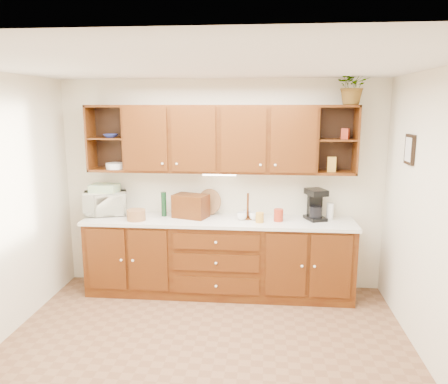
% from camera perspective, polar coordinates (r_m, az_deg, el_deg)
% --- Properties ---
extents(floor, '(4.00, 4.00, 0.00)m').
position_cam_1_polar(floor, '(4.30, -2.81, -20.82)').
color(floor, brown).
rests_on(floor, ground).
extents(ceiling, '(4.00, 4.00, 0.00)m').
position_cam_1_polar(ceiling, '(3.66, -3.21, 16.22)').
color(ceiling, white).
rests_on(ceiling, back_wall).
extents(back_wall, '(4.00, 0.00, 4.00)m').
position_cam_1_polar(back_wall, '(5.47, -0.37, 0.89)').
color(back_wall, '#EEE5C8').
rests_on(back_wall, floor).
extents(right_wall, '(0.00, 3.50, 3.50)m').
position_cam_1_polar(right_wall, '(4.02, 26.61, -4.12)').
color(right_wall, '#EEE5C8').
rests_on(right_wall, floor).
extents(base_cabinets, '(3.20, 0.60, 0.90)m').
position_cam_1_polar(base_cabinets, '(5.40, -0.68, -8.58)').
color(base_cabinets, '#3D1606').
rests_on(base_cabinets, floor).
extents(countertop, '(3.24, 0.64, 0.04)m').
position_cam_1_polar(countertop, '(5.25, -0.70, -3.79)').
color(countertop, silver).
rests_on(countertop, base_cabinets).
extents(upper_cabinets, '(3.20, 0.33, 0.80)m').
position_cam_1_polar(upper_cabinets, '(5.24, -0.45, 6.97)').
color(upper_cabinets, '#3D1606').
rests_on(upper_cabinets, back_wall).
extents(undercabinet_light, '(0.40, 0.05, 0.02)m').
position_cam_1_polar(undercabinet_light, '(5.23, -0.61, 2.31)').
color(undercabinet_light, white).
rests_on(undercabinet_light, upper_cabinets).
extents(framed_picture, '(0.03, 0.24, 0.30)m').
position_cam_1_polar(framed_picture, '(4.75, 23.10, 5.13)').
color(framed_picture, black).
rests_on(framed_picture, right_wall).
extents(wicker_basket, '(0.28, 0.28, 0.13)m').
position_cam_1_polar(wicker_basket, '(5.29, -11.40, -2.96)').
color(wicker_basket, '#A26F43').
rests_on(wicker_basket, countertop).
extents(microwave, '(0.60, 0.49, 0.29)m').
position_cam_1_polar(microwave, '(5.65, -15.23, -1.42)').
color(microwave, silver).
rests_on(microwave, countertop).
extents(towel_stack, '(0.34, 0.26, 0.10)m').
position_cam_1_polar(towel_stack, '(5.61, -15.33, 0.49)').
color(towel_stack, '#D7D565').
rests_on(towel_stack, microwave).
extents(wine_bottle, '(0.07, 0.07, 0.30)m').
position_cam_1_polar(wine_bottle, '(5.42, -7.86, -1.58)').
color(wine_bottle, black).
rests_on(wine_bottle, countertop).
extents(woven_tray, '(0.33, 0.21, 0.32)m').
position_cam_1_polar(woven_tray, '(5.49, -1.91, -2.81)').
color(woven_tray, '#A26F43').
rests_on(woven_tray, countertop).
extents(bread_box, '(0.46, 0.37, 0.28)m').
position_cam_1_polar(bread_box, '(5.32, -4.37, -1.84)').
color(bread_box, '#3D1606').
rests_on(bread_box, countertop).
extents(mug_tree, '(0.30, 0.29, 0.32)m').
position_cam_1_polar(mug_tree, '(5.26, 3.12, -3.02)').
color(mug_tree, '#3D1606').
rests_on(mug_tree, countertop).
extents(canister_red, '(0.12, 0.12, 0.15)m').
position_cam_1_polar(canister_red, '(5.19, 7.13, -3.02)').
color(canister_red, '#A12D17').
rests_on(canister_red, countertop).
extents(canister_white, '(0.09, 0.09, 0.20)m').
position_cam_1_polar(canister_white, '(5.38, 13.68, -2.44)').
color(canister_white, white).
rests_on(canister_white, countertop).
extents(canister_yellow, '(0.12, 0.12, 0.12)m').
position_cam_1_polar(canister_yellow, '(5.11, 4.68, -3.34)').
color(canister_yellow, '#C28B2D').
rests_on(canister_yellow, countertop).
extents(coffee_maker, '(0.28, 0.32, 0.37)m').
position_cam_1_polar(coffee_maker, '(5.32, 11.86, -1.64)').
color(coffee_maker, black).
rests_on(coffee_maker, countertop).
extents(bowl_stack, '(0.18, 0.18, 0.04)m').
position_cam_1_polar(bowl_stack, '(5.52, -14.57, 7.12)').
color(bowl_stack, navy).
rests_on(bowl_stack, upper_cabinets).
extents(plate_stack, '(0.24, 0.24, 0.07)m').
position_cam_1_polar(plate_stack, '(5.52, -14.01, 3.33)').
color(plate_stack, white).
rests_on(plate_stack, upper_cabinets).
extents(pantry_box_yellow, '(0.10, 0.08, 0.17)m').
position_cam_1_polar(pantry_box_yellow, '(5.27, 13.87, 3.54)').
color(pantry_box_yellow, '#C28B2D').
rests_on(pantry_box_yellow, upper_cabinets).
extents(pantry_box_red, '(0.10, 0.10, 0.12)m').
position_cam_1_polar(pantry_box_red, '(5.28, 15.56, 7.35)').
color(pantry_box_red, '#A12D17').
rests_on(pantry_box_red, upper_cabinets).
extents(potted_plant, '(0.41, 0.37, 0.43)m').
position_cam_1_polar(potted_plant, '(5.24, 16.53, 13.21)').
color(potted_plant, '#999999').
rests_on(potted_plant, upper_cabinets).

